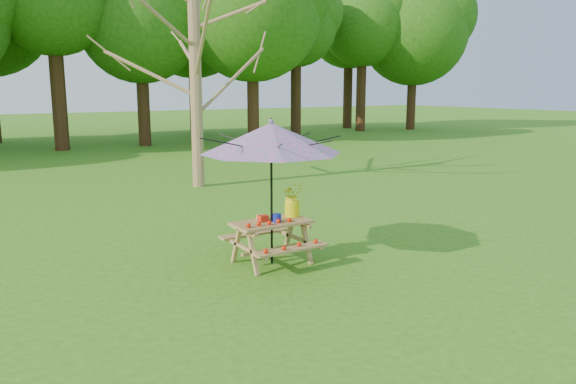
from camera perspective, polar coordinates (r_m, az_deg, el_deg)
picnic_table at (r=8.73m, az=-1.65°, el=-5.20°), size 1.20×1.32×0.67m
patio_umbrella at (r=8.43m, az=-1.72°, el=5.47°), size 2.79×2.79×2.25m
produce_bins at (r=8.64m, az=-1.97°, el=-2.65°), size 0.30×0.41×0.13m
tomatoes_row at (r=8.41m, az=-1.91°, el=-3.14°), size 0.77×0.13×0.07m
flower_bucket at (r=8.93m, az=0.43°, el=-0.68°), size 0.37×0.34×0.53m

